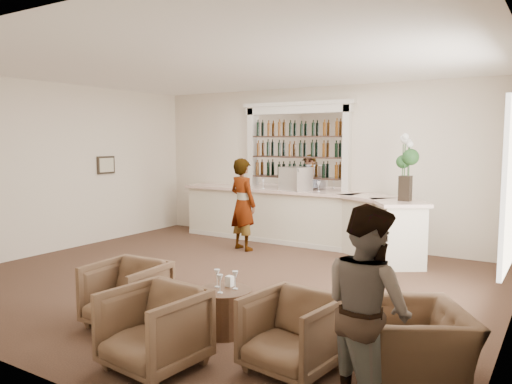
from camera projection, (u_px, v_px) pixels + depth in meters
ground at (223, 280)px, 7.82m from camera, size 8.00×8.00×0.00m
room_shell at (255, 131)px, 8.08m from camera, size 8.04×7.02×3.32m
bar_counter at (301, 218)px, 10.36m from camera, size 5.72×1.80×1.14m
back_bar_alcove at (296, 147)px, 10.74m from camera, size 2.64×0.25×3.00m
cocktail_table at (224, 311)px, 5.69m from camera, size 0.63×0.63×0.50m
sommelier at (243, 204)px, 9.91m from camera, size 0.77×0.61×1.83m
guest at (368, 308)px, 4.01m from camera, size 1.04×0.99×1.69m
armchair_left at (127, 294)px, 5.90m from camera, size 0.86×0.88×0.76m
armchair_center at (154, 329)px, 4.78m from camera, size 0.91×0.93×0.78m
armchair_right at (292, 333)px, 4.72m from camera, size 0.89×0.91×0.74m
armchair_far at (414, 344)px, 4.56m from camera, size 1.32×1.36×0.67m
espresso_machine at (296, 179)px, 10.38m from camera, size 0.67×0.62×0.49m
flower_vase at (406, 163)px, 8.59m from camera, size 0.30×0.30×1.15m
wine_glass_bar_left at (263, 184)px, 10.77m from camera, size 0.07×0.07×0.21m
wine_glass_bar_right at (319, 186)px, 10.18m from camera, size 0.07×0.07×0.21m
wine_glass_tbl_a at (217, 278)px, 5.74m from camera, size 0.07×0.07×0.21m
wine_glass_tbl_b at (235, 280)px, 5.66m from camera, size 0.07×0.07×0.21m
wine_glass_tbl_c at (220, 284)px, 5.52m from camera, size 0.07×0.07×0.21m
napkin_holder at (230, 281)px, 5.78m from camera, size 0.08×0.08×0.12m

